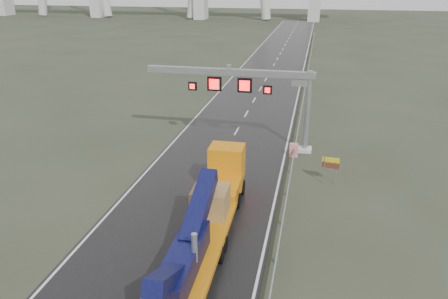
% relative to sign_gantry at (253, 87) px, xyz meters
% --- Properties ---
extents(ground, '(400.00, 400.00, 0.00)m').
position_rel_sign_gantry_xyz_m(ground, '(-2.10, -17.99, -5.61)').
color(ground, '#2C3323').
rests_on(ground, ground).
extents(road, '(11.00, 200.00, 0.02)m').
position_rel_sign_gantry_xyz_m(road, '(-2.10, 22.01, -5.60)').
color(road, black).
rests_on(road, ground).
extents(guardrail, '(0.20, 140.00, 1.40)m').
position_rel_sign_gantry_xyz_m(guardrail, '(4.00, 12.01, -4.91)').
color(guardrail, '#92959A').
rests_on(guardrail, ground).
extents(sign_gantry, '(14.90, 1.20, 7.42)m').
position_rel_sign_gantry_xyz_m(sign_gantry, '(0.00, 0.00, 0.00)').
color(sign_gantry, silver).
rests_on(sign_gantry, ground).
extents(heavy_haul_truck, '(2.99, 18.14, 4.25)m').
position_rel_sign_gantry_xyz_m(heavy_haul_truck, '(-0.29, -15.56, -3.97)').
color(heavy_haul_truck, orange).
rests_on(heavy_haul_truck, ground).
extents(exit_sign_pair, '(1.25, 0.22, 2.15)m').
position_rel_sign_gantry_xyz_m(exit_sign_pair, '(6.84, -6.26, -4.10)').
color(exit_sign_pair, gray).
rests_on(exit_sign_pair, ground).
extents(striped_barrier, '(0.72, 0.40, 1.21)m').
position_rel_sign_gantry_xyz_m(striped_barrier, '(3.90, -1.52, -5.01)').
color(striped_barrier, red).
rests_on(striped_barrier, ground).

